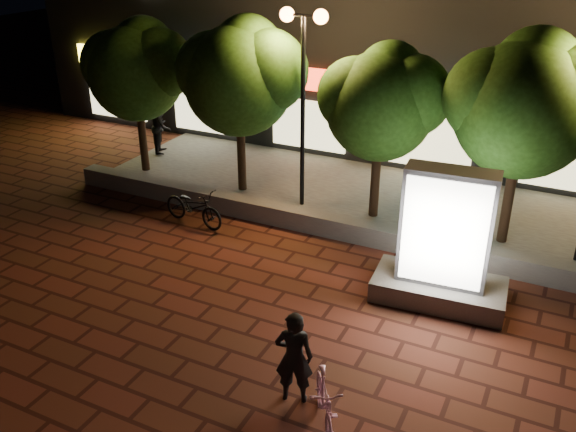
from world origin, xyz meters
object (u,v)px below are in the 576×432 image
Objects in this scene: tree_far_left at (138,67)px; rider at (294,357)px; scooter_parked at (194,207)px; scooter_pink at (324,402)px; pedestrian at (161,127)px; street_lamp_left at (303,60)px; tree_left at (242,73)px; ad_kiosk at (444,250)px; tree_right at (528,100)px; tree_mid at (383,99)px.

rider is at bearing -40.11° from tree_far_left.
tree_far_left is 2.47× the size of scooter_parked.
rider is (-0.68, 0.32, 0.39)m from scooter_pink.
scooter_pink is 0.87× the size of pedestrian.
pedestrian is at bearing 163.43° from street_lamp_left.
pedestrian reaches higher than scooter_parked.
rider is at bearing -160.52° from pedestrian.
tree_left is at bearing -73.70° from rider.
ad_kiosk is at bearing -140.81° from pedestrian.
tree_right is 2.70× the size of scooter_parked.
rider is at bearing -107.58° from tree_right.
ad_kiosk is at bearing -26.21° from tree_left.
tree_far_left is at bearing 180.00° from tree_mid.
tree_left is 4.00m from tree_mid.
pedestrian is (-9.08, 8.71, 0.11)m from rider.
rider is 12.58m from pedestrian.
tree_left is 2.88× the size of rider.
scooter_pink is (-0.74, -4.33, -0.71)m from ad_kiosk.
ad_kiosk is (9.95, -3.17, -2.12)m from tree_far_left.
street_lamp_left is (-5.36, -0.26, 0.46)m from tree_right.
scooter_parked is at bearing -149.08° from tree_mid.
street_lamp_left is at bearing -34.70° from scooter_parked.
pedestrian is at bearing 155.91° from ad_kiosk.
tree_mid is 2.55× the size of pedestrian.
rider is at bearing -124.12° from scooter_parked.
tree_far_left is at bearing -180.00° from tree_left.
ad_kiosk reaches higher than pedestrian.
ad_kiosk is at bearing -87.72° from scooter_parked.
rider is (1.03, -7.18, -2.37)m from tree_mid.
scooter_pink is 13.30m from pedestrian.
scooter_pink is 0.90× the size of rider.
rider is (3.08, -6.92, -3.18)m from street_lamp_left.
rider is (8.53, -7.18, -2.44)m from tree_far_left.
scooter_pink is 7.70m from scooter_parked.
tree_right is 8.28m from scooter_pink.
street_lamp_left reaches higher than scooter_pink.
tree_mid is 5.51m from scooter_parked.
street_lamp_left is at bearing -177.19° from tree_right.
rider reaches higher than scooter_parked.
ad_kiosk is at bearing -17.69° from tree_far_left.
tree_far_left is 1.60× the size of ad_kiosk.
ad_kiosk is at bearing -32.89° from street_lamp_left.
ad_kiosk is at bearing -128.13° from rider.
ad_kiosk reaches higher than scooter_pink.
tree_far_left reaches higher than scooter_parked.
tree_mid is at bearing -0.00° from tree_far_left.
tree_right reaches higher than pedestrian.
ad_kiosk is (-0.86, -3.17, -2.39)m from tree_right.
scooter_parked is (-2.06, -2.20, -3.53)m from street_lamp_left.
tree_mid reaches higher than rider.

